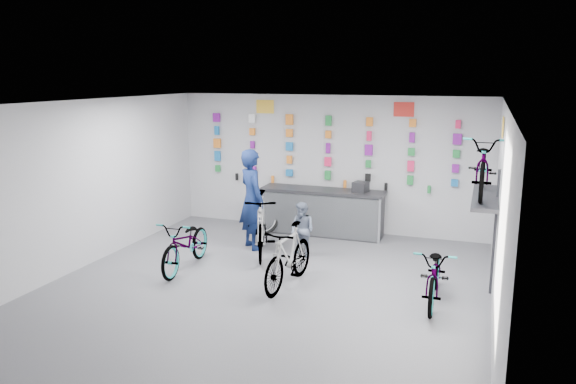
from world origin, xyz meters
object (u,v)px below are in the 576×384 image
at_px(bike_service, 261,224).
at_px(bike_right, 436,274).
at_px(bike_center, 288,256).
at_px(clerk, 252,199).
at_px(bike_left, 186,244).
at_px(counter, 322,213).
at_px(customer, 302,230).

bearing_deg(bike_service, bike_right, -41.37).
relative_size(bike_center, clerk, 0.86).
height_order(bike_left, bike_service, bike_service).
bearing_deg(bike_left, counter, 56.51).
height_order(bike_center, bike_right, bike_center).
relative_size(counter, bike_left, 1.51).
bearing_deg(bike_center, bike_left, -179.86).
bearing_deg(bike_service, counter, 47.15).
bearing_deg(bike_right, customer, 149.47).
relative_size(bike_right, bike_service, 0.87).
xyz_separation_m(bike_center, bike_service, (-1.06, 1.42, 0.09)).
distance_m(bike_left, bike_center, 2.02).
distance_m(bike_left, bike_right, 4.34).
bearing_deg(clerk, bike_center, 170.18).
relative_size(bike_left, bike_service, 0.89).
distance_m(bike_service, clerk, 0.62).
height_order(bike_service, clerk, clerk).
bearing_deg(customer, bike_left, -118.62).
distance_m(bike_left, clerk, 1.76).
xyz_separation_m(counter, bike_left, (-1.67, -2.97, -0.02)).
bearing_deg(counter, customer, -87.77).
distance_m(bike_right, customer, 2.98).
distance_m(bike_center, bike_service, 1.78).
height_order(counter, clerk, clerk).
relative_size(counter, bike_right, 1.54).
height_order(bike_right, bike_service, bike_service).
bearing_deg(bike_left, customer, 34.14).
bearing_deg(bike_right, counter, 129.64).
height_order(counter, bike_left, counter).
xyz_separation_m(bike_left, bike_service, (0.95, 1.23, 0.13)).
distance_m(counter, bike_service, 1.89).
bearing_deg(bike_right, bike_left, 177.44).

